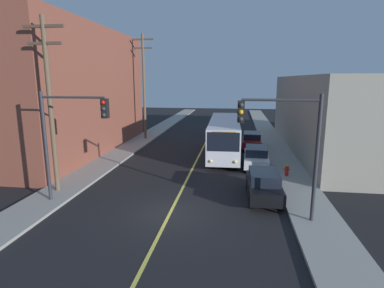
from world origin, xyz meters
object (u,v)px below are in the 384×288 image
Objects in this scene: city_bus at (224,135)px; fire_hydrant at (287,170)px; utility_pole_near at (50,98)px; parked_car_red at (252,140)px; utility_pole_mid at (144,83)px; traffic_signal_right_corner at (283,134)px; parked_car_white at (256,157)px; traffic_signal_left_corner at (71,127)px; parked_car_black at (264,184)px.

fire_hydrant is at bearing -53.94° from city_bus.
utility_pole_near is 11.99× the size of fire_hydrant.
utility_pole_mid is at bearing 165.00° from parked_car_red.
utility_pole_near is at bearing -130.22° from city_bus.
city_bus is 2.04× the size of traffic_signal_right_corner.
utility_pole_near reaches higher than parked_car_red.
city_bus is at bearing 123.97° from parked_car_white.
utility_pole_near is at bearing -148.83° from parked_car_white.
traffic_signal_left_corner is 7.14× the size of fire_hydrant.
city_bus is 2.75× the size of parked_car_black.
parked_car_black is 11.12m from traffic_signal_left_corner.
parked_car_white is 6.78m from parked_car_red.
parked_car_red is 16.73m from traffic_signal_right_corner.
parked_car_white is 15.13m from utility_pole_near.
parked_car_red reaches higher than fire_hydrant.
traffic_signal_right_corner is at bearing -3.62° from traffic_signal_left_corner.
utility_pole_mid reaches higher than utility_pole_near.
parked_car_red is (-0.08, 13.43, 0.00)m from parked_car_black.
fire_hydrant is (1.99, -2.44, -0.26)m from parked_car_white.
traffic_signal_left_corner is (-10.27, -8.90, 3.46)m from parked_car_white.
traffic_signal_left_corner reaches higher than parked_car_black.
city_bus is 14.12m from traffic_signal_right_corner.
parked_car_black is at bearing 99.60° from traffic_signal_right_corner.
traffic_signal_right_corner reaches higher than parked_car_black.
city_bus is at bearing 103.36° from traffic_signal_right_corner.
city_bus is 14.54× the size of fire_hydrant.
utility_pole_mid is (-9.21, 6.01, 4.59)m from city_bus.
city_bus is 3.99m from parked_car_red.
traffic_signal_right_corner is at bearing -86.68° from parked_car_white.
city_bus is at bearing 104.38° from parked_car_black.
utility_pole_mid is 13.64× the size of fire_hydrant.
traffic_signal_left_corner reaches higher than parked_car_white.
parked_car_black reaches higher than fire_hydrant.
city_bus reaches higher than parked_car_black.
city_bus is 15.37m from utility_pole_near.
city_bus is 7.99m from fire_hydrant.
utility_pole_near is at bearing -160.77° from fire_hydrant.
parked_car_black is 5.28× the size of fire_hydrant.
parked_car_black is 1.00× the size of parked_car_white.
parked_car_black and parked_car_white have the same top height.
utility_pole_mid reaches higher than parked_car_white.
parked_car_red is 19.36m from utility_pole_near.
utility_pole_mid is at bearing 146.88° from city_bus.
traffic_signal_left_corner is at bearing -152.24° from fire_hydrant.
utility_pole_mid is (0.39, 17.37, 0.72)m from utility_pole_near.
traffic_signal_right_corner reaches higher than parked_car_red.
traffic_signal_left_corner is (-10.25, -15.68, 3.46)m from parked_car_red.
utility_pole_near is at bearing -176.46° from parked_car_black.
utility_pole_mid reaches higher than traffic_signal_right_corner.
city_bus is at bearing 59.34° from traffic_signal_left_corner.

